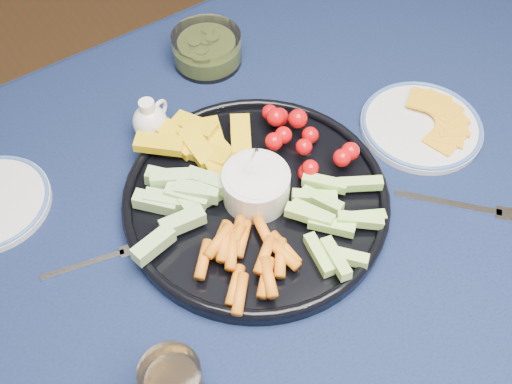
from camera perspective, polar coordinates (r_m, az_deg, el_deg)
dining_table at (r=0.92m, az=2.18°, el=-6.52°), size 1.67×1.07×0.75m
crudite_platter at (r=0.85m, az=-0.17°, el=-0.34°), size 0.40×0.40×0.13m
creamer_pitcher at (r=0.95m, az=-10.49°, el=6.93°), size 0.07×0.06×0.08m
pickle_bowl at (r=1.08m, az=-4.92°, el=13.98°), size 0.13×0.13×0.06m
cheese_plate at (r=1.00m, az=16.24°, el=6.53°), size 0.20×0.20×0.02m
fork_left at (r=0.85m, az=-15.34°, el=-6.55°), size 0.14×0.05×0.00m
fork_right at (r=0.92m, az=20.55°, el=-1.47°), size 0.14×0.16×0.00m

